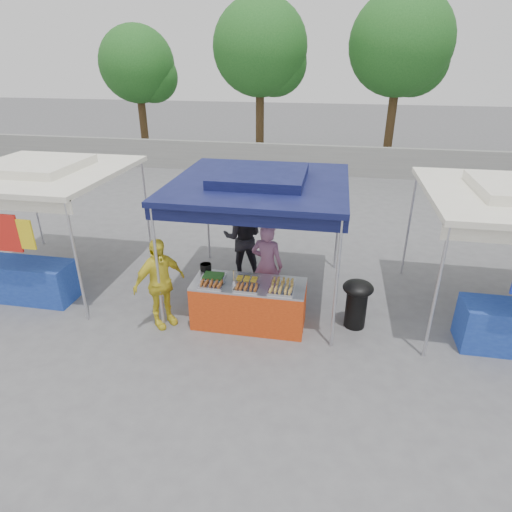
% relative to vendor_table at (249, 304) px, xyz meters
% --- Properties ---
extents(ground_plane, '(80.00, 80.00, 0.00)m').
position_rel_vendor_table_xyz_m(ground_plane, '(0.00, 0.10, -0.43)').
color(ground_plane, '#5D5D5F').
extents(back_wall, '(40.00, 0.25, 1.20)m').
position_rel_vendor_table_xyz_m(back_wall, '(0.00, 11.10, 0.17)').
color(back_wall, gray).
rests_on(back_wall, ground_plane).
extents(main_canopy, '(3.20, 3.20, 2.57)m').
position_rel_vendor_table_xyz_m(main_canopy, '(0.00, 1.07, 1.94)').
color(main_canopy, silver).
rests_on(main_canopy, ground_plane).
extents(neighbor_stall_left, '(3.20, 3.20, 2.57)m').
position_rel_vendor_table_xyz_m(neighbor_stall_left, '(-4.50, 0.67, 1.18)').
color(neighbor_stall_left, silver).
rests_on(neighbor_stall_left, ground_plane).
extents(tree_0, '(3.44, 3.36, 5.78)m').
position_rel_vendor_table_xyz_m(tree_0, '(-7.68, 13.45, 3.52)').
color(tree_0, '#432F19').
rests_on(tree_0, ground_plane).
extents(tree_1, '(3.91, 3.91, 6.72)m').
position_rel_vendor_table_xyz_m(tree_1, '(-1.93, 12.93, 4.17)').
color(tree_1, '#432F19').
rests_on(tree_1, ground_plane).
extents(tree_2, '(4.01, 4.01, 6.90)m').
position_rel_vendor_table_xyz_m(tree_2, '(3.65, 12.97, 4.30)').
color(tree_2, '#432F19').
rests_on(tree_2, ground_plane).
extents(vendor_table, '(2.00, 0.80, 0.85)m').
position_rel_vendor_table_xyz_m(vendor_table, '(0.00, 0.00, 0.00)').
color(vendor_table, '#C83D12').
rests_on(vendor_table, ground_plane).
extents(food_tray_fl, '(0.42, 0.30, 0.07)m').
position_rel_vendor_table_xyz_m(food_tray_fl, '(-0.62, -0.24, 0.46)').
color(food_tray_fl, silver).
rests_on(food_tray_fl, vendor_table).
extents(food_tray_fm, '(0.42, 0.30, 0.07)m').
position_rel_vendor_table_xyz_m(food_tray_fm, '(0.01, -0.24, 0.46)').
color(food_tray_fm, silver).
rests_on(food_tray_fm, vendor_table).
extents(food_tray_fr, '(0.42, 0.30, 0.07)m').
position_rel_vendor_table_xyz_m(food_tray_fr, '(0.59, -0.24, 0.46)').
color(food_tray_fr, silver).
rests_on(food_tray_fr, vendor_table).
extents(food_tray_bl, '(0.42, 0.30, 0.07)m').
position_rel_vendor_table_xyz_m(food_tray_bl, '(-0.66, 0.05, 0.46)').
color(food_tray_bl, silver).
rests_on(food_tray_bl, vendor_table).
extents(food_tray_bm, '(0.42, 0.30, 0.07)m').
position_rel_vendor_table_xyz_m(food_tray_bm, '(-0.05, 0.05, 0.46)').
color(food_tray_bm, silver).
rests_on(food_tray_bm, vendor_table).
extents(food_tray_br, '(0.42, 0.30, 0.07)m').
position_rel_vendor_table_xyz_m(food_tray_br, '(0.60, 0.05, 0.46)').
color(food_tray_br, silver).
rests_on(food_tray_br, vendor_table).
extents(cooking_pot, '(0.21, 0.21, 0.12)m').
position_rel_vendor_table_xyz_m(cooking_pot, '(-0.89, 0.35, 0.49)').
color(cooking_pot, black).
rests_on(cooking_pot, vendor_table).
extents(skewer_cup, '(0.08, 0.08, 0.10)m').
position_rel_vendor_table_xyz_m(skewer_cup, '(-0.23, -0.13, 0.47)').
color(skewer_cup, silver).
rests_on(skewer_cup, vendor_table).
extents(wok_burner, '(0.54, 0.54, 0.91)m').
position_rel_vendor_table_xyz_m(wok_burner, '(1.90, 0.29, 0.11)').
color(wok_burner, black).
rests_on(wok_burner, ground_plane).
extents(crate_left, '(0.48, 0.33, 0.29)m').
position_rel_vendor_table_xyz_m(crate_left, '(-0.34, 0.77, -0.28)').
color(crate_left, '#142DA8').
rests_on(crate_left, ground_plane).
extents(crate_right, '(0.46, 0.32, 0.27)m').
position_rel_vendor_table_xyz_m(crate_right, '(0.43, 0.57, -0.29)').
color(crate_right, '#142DA8').
rests_on(crate_right, ground_plane).
extents(crate_stacked, '(0.43, 0.30, 0.26)m').
position_rel_vendor_table_xyz_m(crate_stacked, '(0.43, 0.57, -0.02)').
color(crate_stacked, '#142DA8').
rests_on(crate_stacked, crate_right).
extents(vendor_woman, '(0.69, 0.51, 1.71)m').
position_rel_vendor_table_xyz_m(vendor_woman, '(0.21, 0.73, 0.43)').
color(vendor_woman, '#8E5A7F').
rests_on(vendor_woman, ground_plane).
extents(helper_man, '(0.95, 0.78, 1.80)m').
position_rel_vendor_table_xyz_m(helper_man, '(-0.51, 1.90, 0.47)').
color(helper_man, black).
rests_on(helper_man, ground_plane).
extents(customer_person, '(0.94, 1.03, 1.69)m').
position_rel_vendor_table_xyz_m(customer_person, '(-1.54, -0.29, 0.42)').
color(customer_person, yellow).
rests_on(customer_person, ground_plane).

